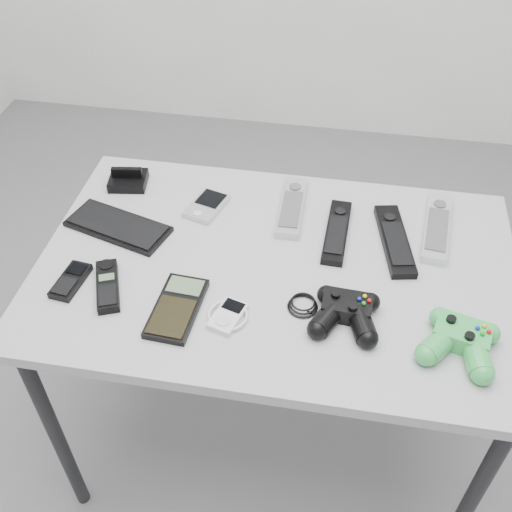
% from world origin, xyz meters
% --- Properties ---
extents(floor, '(3.50, 3.50, 0.00)m').
position_xyz_m(floor, '(0.00, 0.00, 0.00)').
color(floor, slate).
rests_on(floor, ground).
extents(desk, '(1.04, 0.67, 0.70)m').
position_xyz_m(desk, '(-0.08, 0.03, 0.64)').
color(desk, '#9E9EA0').
rests_on(desk, floor).
extents(pda_keyboard, '(0.26, 0.17, 0.01)m').
position_xyz_m(pda_keyboard, '(-0.46, 0.08, 0.70)').
color(pda_keyboard, black).
rests_on(pda_keyboard, desk).
extents(dock_bracket, '(0.10, 0.09, 0.05)m').
position_xyz_m(dock_bracket, '(-0.49, 0.25, 0.72)').
color(dock_bracket, black).
rests_on(dock_bracket, desk).
extents(pda, '(0.10, 0.13, 0.02)m').
position_xyz_m(pda, '(-0.28, 0.19, 0.70)').
color(pda, '#B9B8C0').
rests_on(pda, desk).
extents(remote_silver_a, '(0.06, 0.22, 0.02)m').
position_xyz_m(remote_silver_a, '(-0.07, 0.22, 0.71)').
color(remote_silver_a, '#B9B8C0').
rests_on(remote_silver_a, desk).
extents(remote_black_a, '(0.06, 0.21, 0.02)m').
position_xyz_m(remote_black_a, '(0.04, 0.15, 0.71)').
color(remote_black_a, black).
rests_on(remote_black_a, desk).
extents(remote_black_b, '(0.10, 0.24, 0.02)m').
position_xyz_m(remote_black_b, '(0.17, 0.14, 0.71)').
color(remote_black_b, black).
rests_on(remote_black_b, desk).
extents(remote_silver_b, '(0.08, 0.24, 0.02)m').
position_xyz_m(remote_silver_b, '(0.26, 0.20, 0.71)').
color(remote_silver_b, silver).
rests_on(remote_silver_b, desk).
extents(mobile_phone, '(0.06, 0.11, 0.02)m').
position_xyz_m(mobile_phone, '(-0.50, -0.10, 0.70)').
color(mobile_phone, black).
rests_on(mobile_phone, desk).
extents(cordless_handset, '(0.09, 0.15, 0.02)m').
position_xyz_m(cordless_handset, '(-0.42, -0.11, 0.71)').
color(cordless_handset, black).
rests_on(cordless_handset, desk).
extents(calculator, '(0.10, 0.18, 0.02)m').
position_xyz_m(calculator, '(-0.26, -0.14, 0.70)').
color(calculator, black).
rests_on(calculator, desk).
extents(mp3_player, '(0.10, 0.10, 0.02)m').
position_xyz_m(mp3_player, '(-0.16, -0.14, 0.70)').
color(mp3_player, silver).
rests_on(mp3_player, desk).
extents(controller_black, '(0.24, 0.16, 0.05)m').
position_xyz_m(controller_black, '(0.07, -0.10, 0.72)').
color(controller_black, black).
rests_on(controller_black, desk).
extents(controller_green, '(0.18, 0.19, 0.05)m').
position_xyz_m(controller_green, '(0.29, -0.14, 0.72)').
color(controller_green, green).
rests_on(controller_green, desk).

